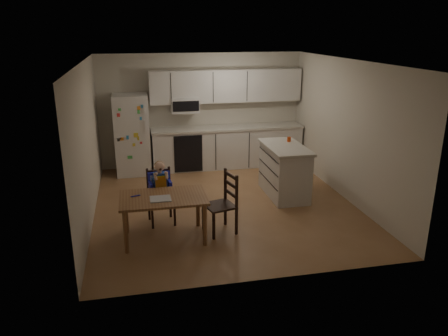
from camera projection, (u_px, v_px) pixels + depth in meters
room at (219, 130)px, 7.88m from camera, size 4.52×5.01×2.51m
refrigerator at (132, 135)px, 9.25m from camera, size 0.72×0.70×1.70m
kitchen_run at (226, 128)px, 9.73m from camera, size 3.37×0.62×2.15m
kitchen_island at (284, 171)px, 8.11m from camera, size 0.68×1.30×0.96m
red_cup at (289, 139)px, 8.25m from camera, size 0.07×0.07×0.09m
dining_table at (163, 202)px, 6.38m from camera, size 1.26×0.81×0.67m
napkin at (160, 199)px, 6.25m from camera, size 0.30×0.26×0.01m
toddler_spoon at (135, 196)px, 6.35m from camera, size 0.12×0.06×0.02m
chair_booster at (160, 185)px, 6.93m from camera, size 0.43×0.43×1.04m
chair_side at (225, 199)px, 6.64m from camera, size 0.51×0.51×0.95m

